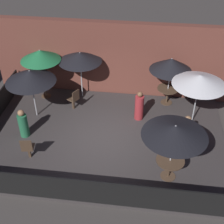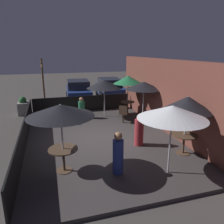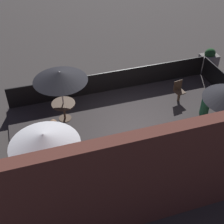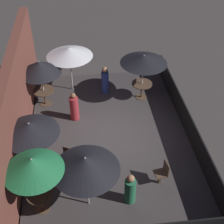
{
  "view_description": "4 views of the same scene",
  "coord_description": "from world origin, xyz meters",
  "views": [
    {
      "loc": [
        1.44,
        -8.94,
        8.05
      ],
      "look_at": [
        0.26,
        0.29,
        1.11
      ],
      "focal_mm": 50.0,
      "sensor_mm": 36.0,
      "label": 1
    },
    {
      "loc": [
        8.74,
        -1.99,
        3.81
      ],
      "look_at": [
        0.21,
        0.51,
        1.29
      ],
      "focal_mm": 35.0,
      "sensor_mm": 36.0,
      "label": 2
    },
    {
      "loc": [
        3.5,
        7.98,
        8.11
      ],
      "look_at": [
        0.83,
        -0.43,
        1.05
      ],
      "focal_mm": 50.0,
      "sensor_mm": 36.0,
      "label": 3
    },
    {
      "loc": [
        -8.91,
        0.93,
        8.63
      ],
      "look_at": [
        0.41,
        -0.14,
        0.99
      ],
      "focal_mm": 50.0,
      "sensor_mm": 36.0,
      "label": 4
    }
  ],
  "objects": [
    {
      "name": "patio_umbrella_3",
      "position": [
        -3.01,
        1.0,
        2.0
      ],
      "size": [
        1.97,
        1.97,
        2.12
      ],
      "color": "#B2B2B7",
      "rests_on": "patio_deck"
    },
    {
      "name": "patio_chair_0",
      "position": [
        -2.46,
        -1.48,
        0.62
      ],
      "size": [
        0.46,
        0.46,
        0.92
      ],
      "rotation": [
        0.0,
        0.0,
        1.72
      ],
      "color": "#4C3828",
      "rests_on": "patio_deck"
    },
    {
      "name": "patio_umbrella_2",
      "position": [
        2.39,
        2.62,
        2.01
      ],
      "size": [
        1.75,
        1.75,
        2.16
      ],
      "color": "#B2B2B7",
      "rests_on": "patio_deck"
    },
    {
      "name": "ground_plane",
      "position": [
        0.0,
        0.0,
        0.0
      ],
      "size": [
        60.0,
        60.0,
        0.0
      ],
      "primitive_type": "plane",
      "color": "#423D3A"
    },
    {
      "name": "dining_table_1",
      "position": [
        2.39,
        -1.71,
        0.73
      ],
      "size": [
        0.92,
        0.92,
        0.76
      ],
      "color": "#4C3828",
      "rests_on": "patio_deck"
    },
    {
      "name": "dining_table_2",
      "position": [
        2.39,
        2.62,
        0.71
      ],
      "size": [
        0.92,
        0.92,
        0.74
      ],
      "color": "#4C3828",
      "rests_on": "patio_deck"
    },
    {
      "name": "patio_umbrella_1",
      "position": [
        2.39,
        -1.71,
        2.11
      ],
      "size": [
        2.01,
        2.01,
        2.17
      ],
      "color": "#B2B2B7",
      "rests_on": "patio_deck"
    },
    {
      "name": "patron_2",
      "position": [
        2.98,
        -0.11,
        0.75
      ],
      "size": [
        0.42,
        0.42,
        1.35
      ],
      "rotation": [
        0.0,
        0.0,
        0.32
      ],
      "color": "navy",
      "rests_on": "patio_deck"
    },
    {
      "name": "patio_chair_1",
      "position": [
        -1.53,
        1.62,
        0.65
      ],
      "size": [
        0.54,
        0.54,
        0.96
      ],
      "rotation": [
        0.0,
        0.0,
        2.65
      ],
      "color": "#4C3828",
      "rests_on": "patio_deck"
    },
    {
      "name": "fence_front",
      "position": [
        0.0,
        -3.06,
        0.59
      ],
      "size": [
        8.98,
        0.05,
        0.95
      ],
      "color": "black",
      "rests_on": "patio_deck"
    },
    {
      "name": "patron_0",
      "position": [
        -3.04,
        -0.31,
        0.66
      ],
      "size": [
        0.48,
        0.48,
        1.19
      ],
      "rotation": [
        0.0,
        0.0,
        3.63
      ],
      "color": "#236642",
      "rests_on": "patio_deck"
    },
    {
      "name": "dining_table_0",
      "position": [
        -3.05,
        2.43,
        0.72
      ],
      "size": [
        0.8,
        0.8,
        0.77
      ],
      "color": "#4C3828",
      "rests_on": "patio_deck"
    },
    {
      "name": "patio_umbrella_0",
      "position": [
        -3.05,
        2.43,
        2.17
      ],
      "size": [
        1.7,
        1.7,
        2.28
      ],
      "color": "#B2B2B7",
      "rests_on": "patio_deck"
    },
    {
      "name": "patio_umbrella_5",
      "position": [
        3.41,
        1.39,
        2.08
      ],
      "size": [
        2.05,
        2.05,
        2.16
      ],
      "color": "#B2B2B7",
      "rests_on": "patio_deck"
    },
    {
      "name": "building_wall",
      "position": [
        0.0,
        3.33,
        1.71
      ],
      "size": [
        10.78,
        0.36,
        3.42
      ],
      "color": "brown",
      "rests_on": "ground_plane"
    },
    {
      "name": "patio_umbrella_4",
      "position": [
        -1.41,
        2.67,
        2.07
      ],
      "size": [
        1.86,
        1.86,
        2.16
      ],
      "color": "#B2B2B7",
      "rests_on": "patio_deck"
    },
    {
      "name": "patio_deck",
      "position": [
        0.0,
        0.0,
        0.06
      ],
      "size": [
        9.18,
        6.21,
        0.12
      ],
      "color": "#383333",
      "rests_on": "ground_plane"
    },
    {
      "name": "patron_1",
      "position": [
        1.23,
        1.33,
        0.7
      ],
      "size": [
        0.39,
        0.39,
        1.29
      ],
      "rotation": [
        0.0,
        0.0,
        1.66
      ],
      "color": "maroon",
      "rests_on": "patio_deck"
    }
  ]
}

